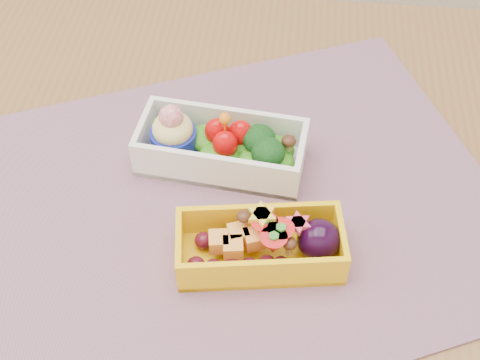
# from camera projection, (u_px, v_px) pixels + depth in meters

# --- Properties ---
(table) EXTENTS (1.20, 0.80, 0.75)m
(table) POSITION_uv_depth(u_px,v_px,m) (219.00, 257.00, 0.77)
(table) COLOR brown
(table) RESTS_ON ground
(placemat) EXTENTS (0.70, 0.63, 0.00)m
(placemat) POSITION_uv_depth(u_px,v_px,m) (233.00, 206.00, 0.69)
(placemat) COLOR gray
(placemat) RESTS_ON table
(bento_white) EXTENTS (0.19, 0.10, 0.08)m
(bento_white) POSITION_uv_depth(u_px,v_px,m) (221.00, 146.00, 0.71)
(bento_white) COLOR white
(bento_white) RESTS_ON placemat
(bento_yellow) EXTENTS (0.17, 0.10, 0.05)m
(bento_yellow) POSITION_uv_depth(u_px,v_px,m) (264.00, 245.00, 0.63)
(bento_yellow) COLOR yellow
(bento_yellow) RESTS_ON placemat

